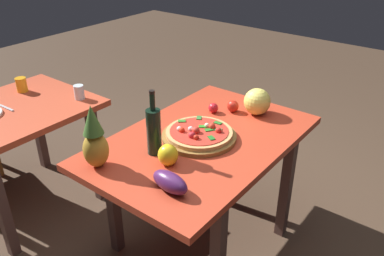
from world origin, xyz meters
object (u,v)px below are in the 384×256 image
pizza (199,132)px  drinking_glass_water (79,92)px  tomato_at_corner (233,106)px  drinking_glass_juice (21,85)px  wine_bottle (154,130)px  knife_utensil (5,107)px  pizza_board (199,137)px  pineapple_left (95,140)px  eggplant (170,182)px  tomato_by_bottle (213,108)px  display_table (202,152)px  bell_pepper (168,155)px  melon (257,102)px  background_table (14,124)px

pizza → drinking_glass_water: (-0.06, 0.97, 0.01)m
tomato_at_corner → drinking_glass_juice: drinking_glass_juice is taller
tomato_at_corner → wine_bottle: bearing=175.1°
knife_utensil → pizza_board: bearing=-72.6°
pizza → pineapple_left: bearing=155.5°
pizza_board → pineapple_left: bearing=155.7°
wine_bottle → drinking_glass_juice: (0.04, 1.29, -0.08)m
pizza_board → drinking_glass_juice: 1.41m
eggplant → tomato_by_bottle: size_ratio=3.20×
display_table → bell_pepper: size_ratio=11.73×
pineapple_left → wine_bottle: bearing=-28.4°
pizza_board → eggplant: 0.49m
melon → drinking_glass_water: melon is taller
pizza_board → background_table: bearing=110.1°
display_table → bell_pepper: bearing=-177.1°
pineapple_left → bell_pepper: bearing=-49.6°
pizza_board → bell_pepper: bell_pepper is taller
pineapple_left → eggplant: bearing=-80.9°
melon → bell_pepper: melon is taller
background_table → knife_utensil: (-0.01, 0.04, 0.12)m
melon → bell_pepper: size_ratio=1.47×
pizza_board → melon: size_ratio=2.51×
pizza → eggplant: 0.49m
melon → tomato_at_corner: size_ratio=2.22×
pizza_board → knife_utensil: (-0.45, 1.23, -0.01)m
display_table → pizza_board: pizza_board is taller
background_table → bell_pepper: (0.14, -1.22, 0.16)m
background_table → display_table: bearing=-69.5°
background_table → knife_utensil: knife_utensil is taller
drinking_glass_water → tomato_at_corner: bearing=-63.4°
wine_bottle → bell_pepper: bearing=-106.6°
pizza_board → eggplant: eggplant is taller
display_table → background_table: same height
drinking_glass_water → wine_bottle: bearing=-103.0°
background_table → pizza: 1.28m
drinking_glass_juice → drinking_glass_water: bearing=-68.6°
display_table → melon: 0.50m
background_table → eggplant: 1.38m
display_table → knife_utensil: knife_utensil is taller
bell_pepper → eggplant: size_ratio=0.56×
bell_pepper → display_table: bearing=2.9°
drinking_glass_juice → pizza: bearing=-80.9°
display_table → wine_bottle: (-0.27, 0.11, 0.22)m
wine_bottle → eggplant: (-0.20, -0.27, -0.09)m
background_table → pineapple_left: size_ratio=2.99×
knife_utensil → drinking_glass_juice: bearing=31.8°
background_table → bell_pepper: bell_pepper is taller
background_table → pizza_board: pizza_board is taller
pizza → tomato_at_corner: 0.41m
tomato_by_bottle → drinking_glass_water: drinking_glass_water is taller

